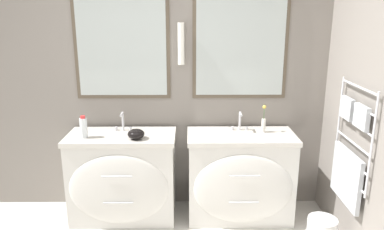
{
  "coord_description": "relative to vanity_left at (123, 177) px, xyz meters",
  "views": [
    {
      "loc": [
        0.3,
        -1.99,
        1.99
      ],
      "look_at": [
        0.33,
        1.17,
        1.11
      ],
      "focal_mm": 35.0,
      "sensor_mm": 36.0,
      "label": 1
    }
  ],
  "objects": [
    {
      "name": "vanity_left",
      "position": [
        0.0,
        0.0,
        0.0
      ],
      "size": [
        1.03,
        0.57,
        0.86
      ],
      "color": "silver",
      "rests_on": "ground_plane"
    },
    {
      "name": "vanity_right",
      "position": [
        1.14,
        0.0,
        0.0
      ],
      "size": [
        1.03,
        0.57,
        0.86
      ],
      "color": "silver",
      "rests_on": "ground_plane"
    },
    {
      "name": "faucet_right",
      "position": [
        1.14,
        0.15,
        0.52
      ],
      "size": [
        0.17,
        0.12,
        0.19
      ],
      "color": "silver",
      "rests_on": "vanity_right"
    },
    {
      "name": "faucet_left",
      "position": [
        0.0,
        0.15,
        0.52
      ],
      "size": [
        0.17,
        0.12,
        0.19
      ],
      "color": "silver",
      "rests_on": "vanity_left"
    },
    {
      "name": "toiletry_bottle",
      "position": [
        -0.32,
        -0.05,
        0.52
      ],
      "size": [
        0.07,
        0.07,
        0.21
      ],
      "color": "silver",
      "rests_on": "vanity_left"
    },
    {
      "name": "wall_back",
      "position": [
        0.36,
        0.35,
        0.88
      ],
      "size": [
        4.95,
        0.14,
        2.6
      ],
      "color": "gray",
      "rests_on": "ground_plane"
    },
    {
      "name": "flower_vase",
      "position": [
        1.36,
        0.1,
        0.53
      ],
      "size": [
        0.04,
        0.04,
        0.27
      ],
      "color": "silver",
      "rests_on": "vanity_right"
    },
    {
      "name": "wall_right",
      "position": [
        2.05,
        -0.59,
        0.85
      ],
      "size": [
        0.13,
        3.51,
        2.6
      ],
      "color": "gray",
      "rests_on": "ground_plane"
    },
    {
      "name": "amenity_bowl",
      "position": [
        0.16,
        -0.09,
        0.47
      ],
      "size": [
        0.15,
        0.15,
        0.09
      ],
      "color": "black",
      "rests_on": "vanity_left"
    }
  ]
}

